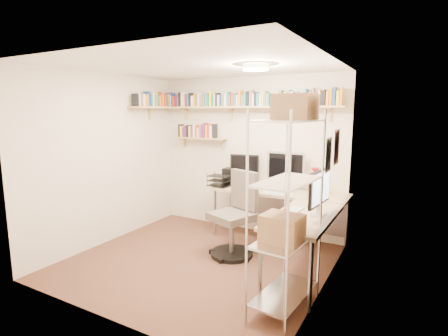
{
  "coord_description": "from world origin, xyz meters",
  "views": [
    {
      "loc": [
        2.42,
        -3.63,
        1.97
      ],
      "look_at": [
        0.08,
        0.55,
        1.18
      ],
      "focal_mm": 28.0,
      "sensor_mm": 36.0,
      "label": 1
    }
  ],
  "objects": [
    {
      "name": "wire_rack",
      "position": [
        1.36,
        -0.49,
        1.28
      ],
      "size": [
        0.49,
        0.89,
        2.12
      ],
      "rotation": [
        0.0,
        0.0,
        -0.09
      ],
      "color": "silver",
      "rests_on": "ground"
    },
    {
      "name": "wall_shelves",
      "position": [
        -0.4,
        1.3,
        2.02
      ],
      "size": [
        3.12,
        1.09,
        0.8
      ],
      "color": "tan",
      "rests_on": "ground"
    },
    {
      "name": "corner_desk",
      "position": [
        0.7,
        0.95,
        0.78
      ],
      "size": [
        2.09,
        2.04,
        1.36
      ],
      "color": "beige",
      "rests_on": "ground"
    },
    {
      "name": "ground",
      "position": [
        0.0,
        0.0,
        0.0
      ],
      "size": [
        3.2,
        3.2,
        0.0
      ],
      "primitive_type": "plane",
      "color": "#492C1F",
      "rests_on": "ground"
    },
    {
      "name": "office_chair",
      "position": [
        0.32,
        0.44,
        0.49
      ],
      "size": [
        0.65,
        0.66,
        1.16
      ],
      "rotation": [
        0.0,
        0.0,
        -0.35
      ],
      "color": "black",
      "rests_on": "ground"
    },
    {
      "name": "room_shell",
      "position": [
        0.0,
        0.0,
        1.55
      ],
      "size": [
        3.24,
        3.04,
        2.52
      ],
      "color": "beige",
      "rests_on": "ground"
    }
  ]
}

